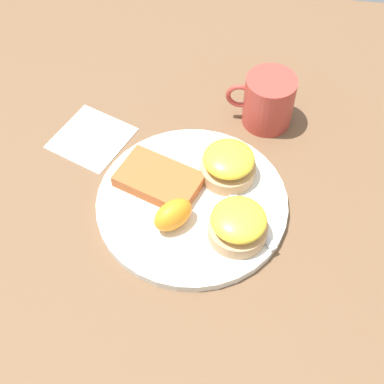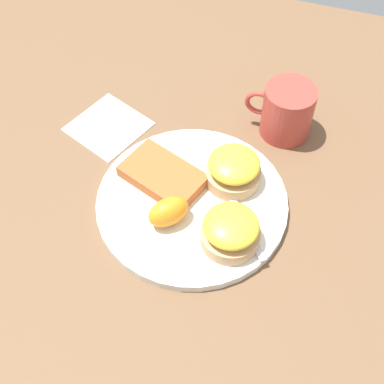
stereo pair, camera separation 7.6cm
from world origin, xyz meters
TOP-DOWN VIEW (x-y plane):
  - ground_plane at (0.00, 0.00)m, footprint 1.10×1.10m
  - plate at (0.00, 0.00)m, footprint 0.28×0.28m
  - sandwich_benedict_left at (-0.07, 0.05)m, footprint 0.08×0.08m
  - sandwich_benedict_right at (-0.05, -0.05)m, footprint 0.08×0.08m
  - hashbrown_patty at (0.05, -0.02)m, footprint 0.14×0.11m
  - orange_wedge at (0.02, 0.04)m, footprint 0.07×0.07m
  - fork at (-0.05, -0.03)m, footprint 0.15×0.18m
  - cup at (-0.10, -0.19)m, footprint 0.11×0.08m
  - napkin at (0.18, -0.11)m, footprint 0.14×0.14m

SIDE VIEW (x-z plane):
  - ground_plane at x=0.00m, z-range 0.00..0.00m
  - napkin at x=0.18m, z-range 0.00..0.00m
  - plate at x=0.00m, z-range 0.00..0.01m
  - fork at x=-0.05m, z-range 0.01..0.02m
  - hashbrown_patty at x=0.05m, z-range 0.01..0.03m
  - orange_wedge at x=0.02m, z-range 0.01..0.06m
  - sandwich_benedict_left at x=-0.07m, z-range 0.01..0.06m
  - sandwich_benedict_right at x=-0.05m, z-range 0.01..0.06m
  - cup at x=-0.10m, z-range 0.00..0.09m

